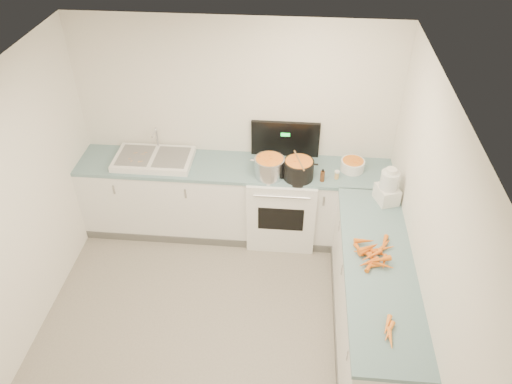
# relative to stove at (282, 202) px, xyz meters

# --- Properties ---
(floor) EXTENTS (3.50, 4.00, 0.00)m
(floor) POSITION_rel_stove_xyz_m (-0.55, -1.69, -0.47)
(floor) COLOR gray
(floor) RESTS_ON ground
(ceiling) EXTENTS (3.50, 4.00, 0.00)m
(ceiling) POSITION_rel_stove_xyz_m (-0.55, -1.69, 2.03)
(ceiling) COLOR white
(ceiling) RESTS_ON ground
(wall_back) EXTENTS (3.50, 0.00, 2.50)m
(wall_back) POSITION_rel_stove_xyz_m (-0.55, 0.31, 0.78)
(wall_back) COLOR white
(wall_back) RESTS_ON ground
(wall_right) EXTENTS (0.00, 4.00, 2.50)m
(wall_right) POSITION_rel_stove_xyz_m (1.20, -1.69, 0.78)
(wall_right) COLOR white
(wall_right) RESTS_ON ground
(counter_back) EXTENTS (3.50, 0.62, 0.94)m
(counter_back) POSITION_rel_stove_xyz_m (-0.55, 0.01, -0.00)
(counter_back) COLOR white
(counter_back) RESTS_ON ground
(counter_right) EXTENTS (0.62, 2.20, 0.94)m
(counter_right) POSITION_rel_stove_xyz_m (0.90, -1.39, -0.00)
(counter_right) COLOR white
(counter_right) RESTS_ON ground
(stove) EXTENTS (0.76, 0.65, 1.36)m
(stove) POSITION_rel_stove_xyz_m (0.00, 0.00, 0.00)
(stove) COLOR white
(stove) RESTS_ON ground
(sink) EXTENTS (0.86, 0.52, 0.31)m
(sink) POSITION_rel_stove_xyz_m (-1.45, 0.02, 0.50)
(sink) COLOR white
(sink) RESTS_ON counter_back
(steel_pot) EXTENTS (0.35, 0.35, 0.24)m
(steel_pot) POSITION_rel_stove_xyz_m (-0.15, -0.14, 0.56)
(steel_pot) COLOR silver
(steel_pot) RESTS_ON stove
(black_pot) EXTENTS (0.32, 0.32, 0.23)m
(black_pot) POSITION_rel_stove_xyz_m (0.16, -0.15, 0.56)
(black_pot) COLOR black
(black_pot) RESTS_ON stove
(wooden_spoon) EXTENTS (0.12, 0.37, 0.02)m
(wooden_spoon) POSITION_rel_stove_xyz_m (0.16, -0.15, 0.69)
(wooden_spoon) COLOR #AD7A47
(wooden_spoon) RESTS_ON black_pot
(mixing_bowl) EXTENTS (0.28, 0.28, 0.12)m
(mixing_bowl) POSITION_rel_stove_xyz_m (0.75, 0.05, 0.53)
(mixing_bowl) COLOR white
(mixing_bowl) RESTS_ON counter_back
(extract_bottle) EXTENTS (0.05, 0.05, 0.12)m
(extract_bottle) POSITION_rel_stove_xyz_m (0.42, -0.18, 0.53)
(extract_bottle) COLOR #593319
(extract_bottle) RESTS_ON counter_back
(spice_jar) EXTENTS (0.05, 0.05, 0.08)m
(spice_jar) POSITION_rel_stove_xyz_m (0.57, -0.13, 0.51)
(spice_jar) COLOR #E5B266
(spice_jar) RESTS_ON counter_back
(food_processor) EXTENTS (0.26, 0.28, 0.39)m
(food_processor) POSITION_rel_stove_xyz_m (1.05, -0.47, 0.63)
(food_processor) COLOR white
(food_processor) RESTS_ON counter_right
(carrot_pile) EXTENTS (0.38, 0.48, 0.09)m
(carrot_pile) POSITION_rel_stove_xyz_m (0.85, -1.28, 0.50)
(carrot_pile) COLOR orange
(carrot_pile) RESTS_ON counter_right
(peeled_carrots) EXTENTS (0.11, 0.30, 0.04)m
(peeled_carrots) POSITION_rel_stove_xyz_m (0.89, -2.09, 0.49)
(peeled_carrots) COLOR orange
(peeled_carrots) RESTS_ON counter_right
(peelings) EXTENTS (0.23, 0.20, 0.01)m
(peelings) POSITION_rel_stove_xyz_m (-1.64, -0.02, 0.54)
(peelings) COLOR tan
(peelings) RESTS_ON sink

